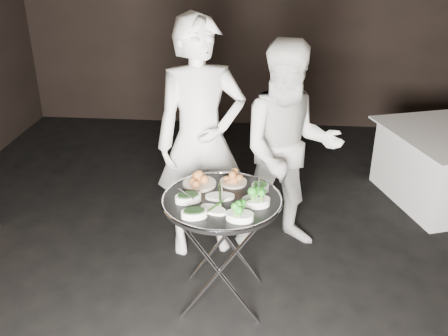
# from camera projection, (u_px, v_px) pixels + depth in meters

# --- Properties ---
(floor) EXTENTS (6.00, 7.00, 0.05)m
(floor) POSITION_uv_depth(u_px,v_px,m) (244.00, 296.00, 3.57)
(floor) COLOR black
(floor) RESTS_ON ground
(wall_back) EXTENTS (6.00, 0.05, 3.00)m
(wall_back) POSITION_uv_depth(u_px,v_px,m) (262.00, 7.00, 6.09)
(wall_back) COLOR black
(wall_back) RESTS_ON floor
(tray_stand) EXTENTS (0.54, 0.45, 0.79)m
(tray_stand) POSITION_uv_depth(u_px,v_px,m) (222.00, 247.00, 3.32)
(tray_stand) COLOR silver
(tray_stand) RESTS_ON floor
(serving_tray) EXTENTS (0.77, 0.77, 0.04)m
(serving_tray) POSITION_uv_depth(u_px,v_px,m) (222.00, 200.00, 3.16)
(serving_tray) COLOR black
(serving_tray) RESTS_ON tray_stand
(potato_plate_a) EXTENTS (0.23, 0.23, 0.08)m
(potato_plate_a) POSITION_uv_depth(u_px,v_px,m) (199.00, 180.00, 3.31)
(potato_plate_a) COLOR beige
(potato_plate_a) RESTS_ON serving_tray
(potato_plate_b) EXTENTS (0.19, 0.19, 0.07)m
(potato_plate_b) POSITION_uv_depth(u_px,v_px,m) (233.00, 179.00, 3.34)
(potato_plate_b) COLOR beige
(potato_plate_b) RESTS_ON serving_tray
(greens_bowl) EXTENTS (0.11, 0.11, 0.07)m
(greens_bowl) POSITION_uv_depth(u_px,v_px,m) (260.00, 186.00, 3.25)
(greens_bowl) COLOR white
(greens_bowl) RESTS_ON serving_tray
(asparagus_plate_a) EXTENTS (0.20, 0.12, 0.04)m
(asparagus_plate_a) POSITION_uv_depth(u_px,v_px,m) (220.00, 196.00, 3.16)
(asparagus_plate_a) COLOR white
(asparagus_plate_a) RESTS_ON serving_tray
(asparagus_plate_b) EXTENTS (0.20, 0.17, 0.04)m
(asparagus_plate_b) POSITION_uv_depth(u_px,v_px,m) (213.00, 209.00, 3.01)
(asparagus_plate_b) COLOR white
(asparagus_plate_b) RESTS_ON serving_tray
(spinach_bowl_a) EXTENTS (0.20, 0.16, 0.07)m
(spinach_bowl_a) POSITION_uv_depth(u_px,v_px,m) (188.00, 197.00, 3.12)
(spinach_bowl_a) COLOR white
(spinach_bowl_a) RESTS_ON serving_tray
(spinach_bowl_b) EXTENTS (0.18, 0.14, 0.06)m
(spinach_bowl_b) POSITION_uv_depth(u_px,v_px,m) (194.00, 213.00, 2.95)
(spinach_bowl_b) COLOR white
(spinach_bowl_b) RESTS_ON serving_tray
(broccoli_bowl_a) EXTENTS (0.19, 0.15, 0.07)m
(broccoli_bowl_a) POSITION_uv_depth(u_px,v_px,m) (256.00, 200.00, 3.08)
(broccoli_bowl_a) COLOR white
(broccoli_bowl_a) RESTS_ON serving_tray
(broccoli_bowl_b) EXTENTS (0.18, 0.14, 0.07)m
(broccoli_bowl_b) POSITION_uv_depth(u_px,v_px,m) (240.00, 215.00, 2.92)
(broccoli_bowl_b) COLOR white
(broccoli_bowl_b) RESTS_ON serving_tray
(serving_utensils) EXTENTS (0.58, 0.41, 0.01)m
(serving_utensils) POSITION_uv_depth(u_px,v_px,m) (225.00, 187.00, 3.20)
(serving_utensils) COLOR silver
(serving_utensils) RESTS_ON serving_tray
(waiter_left) EXTENTS (0.78, 0.63, 1.85)m
(waiter_left) POSITION_uv_depth(u_px,v_px,m) (201.00, 141.00, 3.71)
(waiter_left) COLOR white
(waiter_left) RESTS_ON floor
(waiter_right) EXTENTS (0.90, 0.75, 1.67)m
(waiter_right) POSITION_uv_depth(u_px,v_px,m) (289.00, 150.00, 3.79)
(waiter_right) COLOR white
(waiter_right) RESTS_ON floor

